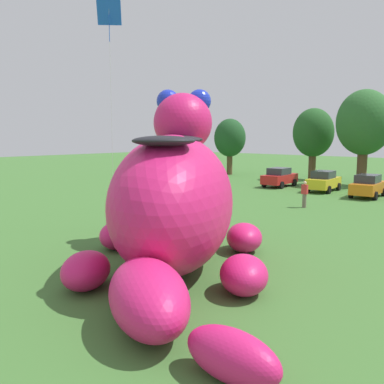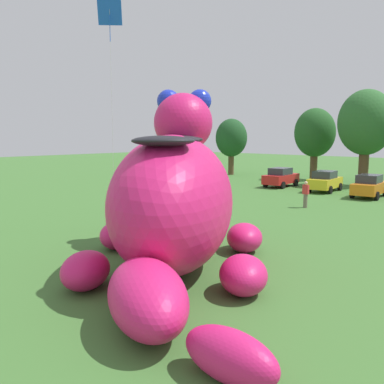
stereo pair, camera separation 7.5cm
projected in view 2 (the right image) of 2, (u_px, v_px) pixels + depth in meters
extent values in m
plane|color=#427533|center=(181.00, 262.00, 15.39)|extent=(160.00, 160.00, 0.00)
ellipsoid|color=#E01E6B|center=(173.00, 202.00, 14.53)|extent=(8.29, 9.10, 4.66)
ellipsoid|color=#E01E6B|center=(183.00, 123.00, 17.62)|extent=(3.59, 3.64, 2.46)
sphere|color=#1E33CC|center=(168.00, 101.00, 17.92)|extent=(0.98, 0.98, 0.98)
sphere|color=#1E33CC|center=(200.00, 101.00, 17.81)|extent=(0.98, 0.98, 0.98)
ellipsoid|color=black|center=(179.00, 140.00, 16.08)|extent=(2.38, 2.31, 0.31)
ellipsoid|color=black|center=(172.00, 140.00, 14.24)|extent=(2.38, 2.31, 0.31)
ellipsoid|color=black|center=(163.00, 141.00, 12.20)|extent=(2.38, 2.31, 0.31)
ellipsoid|color=#E01E6B|center=(118.00, 235.00, 17.23)|extent=(2.34, 2.45, 1.14)
ellipsoid|color=#E01E6B|center=(244.00, 237.00, 16.79)|extent=(2.34, 2.45, 1.14)
ellipsoid|color=#E01E6B|center=(86.00, 270.00, 12.72)|extent=(2.34, 2.45, 1.14)
ellipsoid|color=#E01E6B|center=(243.00, 275.00, 12.32)|extent=(2.34, 2.45, 1.14)
ellipsoid|color=#E01E6B|center=(147.00, 296.00, 10.03)|extent=(4.14, 3.58, 1.63)
ellipsoid|color=#E01E6B|center=(230.00, 356.00, 7.93)|extent=(2.16, 1.05, 1.00)
cube|color=red|center=(281.00, 179.00, 37.99)|extent=(1.91, 4.18, 0.80)
cube|color=#2D333D|center=(280.00, 171.00, 37.78)|extent=(1.59, 2.04, 0.60)
cylinder|color=black|center=(279.00, 181.00, 39.55)|extent=(0.27, 0.65, 0.64)
cylinder|color=black|center=(296.00, 183.00, 38.49)|extent=(0.27, 0.65, 0.64)
cylinder|color=black|center=(266.00, 184.00, 37.59)|extent=(0.27, 0.65, 0.64)
cylinder|color=black|center=(283.00, 185.00, 36.53)|extent=(0.27, 0.65, 0.64)
cube|color=yellow|center=(325.00, 183.00, 34.78)|extent=(2.10, 4.25, 0.80)
cube|color=#2D333D|center=(325.00, 175.00, 34.56)|extent=(1.69, 2.11, 0.60)
cylinder|color=black|center=(320.00, 185.00, 36.35)|extent=(0.30, 0.66, 0.64)
cylinder|color=black|center=(340.00, 187.00, 35.35)|extent=(0.30, 0.66, 0.64)
cylinder|color=black|center=(309.00, 188.00, 34.31)|extent=(0.30, 0.66, 0.64)
cylinder|color=black|center=(330.00, 190.00, 33.32)|extent=(0.30, 0.66, 0.64)
cube|color=orange|center=(369.00, 188.00, 31.45)|extent=(2.04, 4.23, 0.80)
cube|color=#2D333D|center=(369.00, 179.00, 31.24)|extent=(1.66, 2.09, 0.60)
cylinder|color=black|center=(362.00, 190.00, 33.02)|extent=(0.29, 0.66, 0.64)
cylinder|color=black|center=(352.00, 194.00, 31.01)|extent=(0.29, 0.66, 0.64)
cylinder|color=black|center=(377.00, 196.00, 30.00)|extent=(0.29, 0.66, 0.64)
cylinder|color=brown|center=(189.00, 164.00, 52.68)|extent=(0.61, 0.61, 2.12)
ellipsoid|color=#235623|center=(189.00, 140.00, 52.29)|extent=(3.39, 3.39, 4.07)
cylinder|color=brown|center=(231.00, 165.00, 49.66)|extent=(0.66, 0.66, 2.31)
ellipsoid|color=#1E4C23|center=(231.00, 138.00, 49.23)|extent=(3.70, 3.70, 4.44)
cylinder|color=brown|center=(314.00, 167.00, 43.88)|extent=(0.75, 0.75, 2.61)
ellipsoid|color=#235623|center=(315.00, 133.00, 43.40)|extent=(4.18, 4.18, 5.01)
cylinder|color=brown|center=(363.00, 169.00, 38.47)|extent=(0.88, 0.88, 3.08)
ellipsoid|color=#2D662D|center=(366.00, 122.00, 37.90)|extent=(4.93, 4.93, 5.91)
cylinder|color=#726656|center=(305.00, 201.00, 27.00)|extent=(0.26, 0.26, 0.88)
cube|color=red|center=(306.00, 189.00, 26.90)|extent=(0.38, 0.22, 0.60)
sphere|color=beige|center=(306.00, 183.00, 26.84)|extent=(0.22, 0.22, 0.22)
cylinder|color=#2D334C|center=(154.00, 208.00, 24.23)|extent=(0.26, 0.26, 0.88)
cube|color=#338C4C|center=(154.00, 196.00, 24.13)|extent=(0.38, 0.22, 0.60)
sphere|color=tan|center=(154.00, 188.00, 24.07)|extent=(0.22, 0.22, 0.22)
cylinder|color=brown|center=(115.00, 228.00, 20.73)|extent=(0.06, 0.06, 0.15)
cylinder|color=silver|center=(112.00, 121.00, 20.03)|extent=(0.01, 0.01, 10.31)
cube|color=blue|center=(109.00, 8.00, 19.33)|extent=(1.13, 1.13, 1.44)
cylinder|color=blue|center=(110.00, 28.00, 19.45)|extent=(0.03, 0.03, 1.20)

